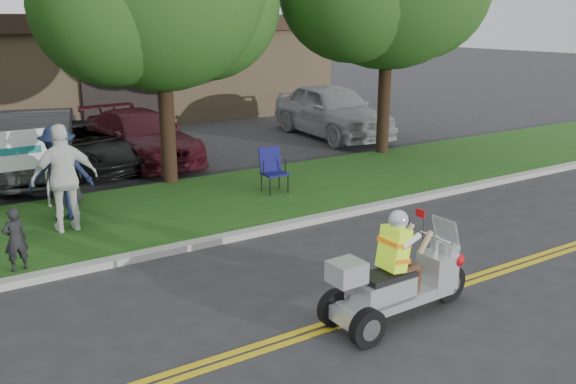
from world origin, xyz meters
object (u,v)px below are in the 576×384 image
lawn_chair_b (272,167)px  parked_car_mid (79,147)px  spectator_adult_right (65,178)px  parked_car_left (36,146)px  parked_car_right (141,137)px  trike_scooter (397,283)px  parked_car_far_right (332,110)px

lawn_chair_b → parked_car_mid: size_ratio=0.22×
lawn_chair_b → spectator_adult_right: spectator_adult_right is taller
spectator_adult_right → parked_car_left: 4.87m
parked_car_right → trike_scooter: bearing=-98.3°
trike_scooter → parked_car_far_right: bearing=56.1°
lawn_chair_b → parked_car_right: size_ratio=0.21×
parked_car_left → parked_car_mid: bearing=27.6°
spectator_adult_right → parked_car_far_right: size_ratio=0.38×
trike_scooter → parked_car_far_right: (7.04, 10.96, 0.35)m
trike_scooter → parked_car_right: trike_scooter is taller
parked_car_mid → spectator_adult_right: bearing=-125.1°
lawn_chair_b → parked_car_mid: (-3.03, 4.80, -0.04)m
spectator_adult_right → lawn_chair_b: bearing=-175.5°
lawn_chair_b → parked_car_far_right: size_ratio=0.19×
trike_scooter → parked_car_left: 10.84m
parked_car_left → parked_car_far_right: parked_car_far_right is taller
spectator_adult_right → parked_car_far_right: 11.20m
spectator_adult_right → parked_car_far_right: bearing=-150.8°
spectator_adult_right → trike_scooter: bearing=117.8°
trike_scooter → lawn_chair_b: size_ratio=2.38×
trike_scooter → spectator_adult_right: bearing=115.4°
lawn_chair_b → spectator_adult_right: bearing=-173.4°
trike_scooter → parked_car_left: (-2.44, 10.55, 0.27)m
parked_car_right → parked_car_far_right: parked_car_far_right is taller
parked_car_mid → parked_car_right: bearing=-15.3°
parked_car_mid → parked_car_right: (1.71, 0.10, 0.08)m
trike_scooter → lawn_chair_b: 6.20m
lawn_chair_b → parked_car_right: parked_car_right is taller
parked_car_right → parked_car_far_right: size_ratio=0.92×
spectator_adult_right → parked_car_right: 6.09m
parked_car_left → parked_car_far_right: (9.48, 0.41, 0.08)m
trike_scooter → parked_car_mid: bearing=96.0°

